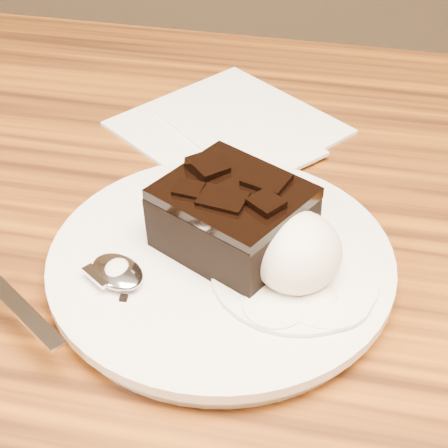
% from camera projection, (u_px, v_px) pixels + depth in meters
% --- Properties ---
extents(plate, '(0.24, 0.24, 0.02)m').
position_uv_depth(plate, '(221.00, 266.00, 0.51)').
color(plate, white).
rests_on(plate, dining_table).
extents(brownie, '(0.12, 0.11, 0.04)m').
position_uv_depth(brownie, '(233.00, 221.00, 0.50)').
color(brownie, black).
rests_on(brownie, plate).
extents(ice_cream_scoop, '(0.06, 0.06, 0.05)m').
position_uv_depth(ice_cream_scoop, '(297.00, 252.00, 0.47)').
color(ice_cream_scoop, white).
rests_on(ice_cream_scoop, plate).
extents(melt_puddle, '(0.11, 0.11, 0.00)m').
position_uv_depth(melt_puddle, '(295.00, 274.00, 0.48)').
color(melt_puddle, white).
rests_on(melt_puddle, plate).
extents(spoon, '(0.16, 0.12, 0.01)m').
position_uv_depth(spoon, '(118.00, 274.00, 0.48)').
color(spoon, silver).
rests_on(spoon, plate).
extents(napkin, '(0.24, 0.24, 0.01)m').
position_uv_depth(napkin, '(228.00, 126.00, 0.67)').
color(napkin, white).
rests_on(napkin, dining_table).
extents(crumb_a, '(0.01, 0.01, 0.00)m').
position_uv_depth(crumb_a, '(326.00, 260.00, 0.49)').
color(crumb_a, black).
rests_on(crumb_a, plate).
extents(crumb_b, '(0.01, 0.01, 0.00)m').
position_uv_depth(crumb_b, '(124.00, 298.00, 0.47)').
color(crumb_b, black).
rests_on(crumb_b, plate).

